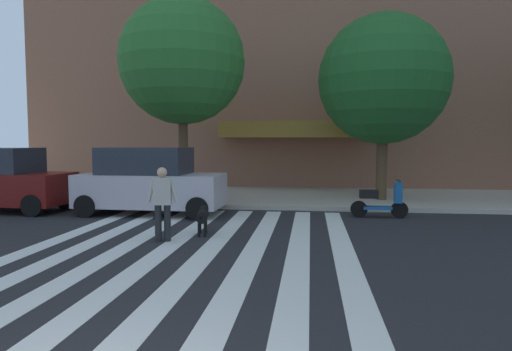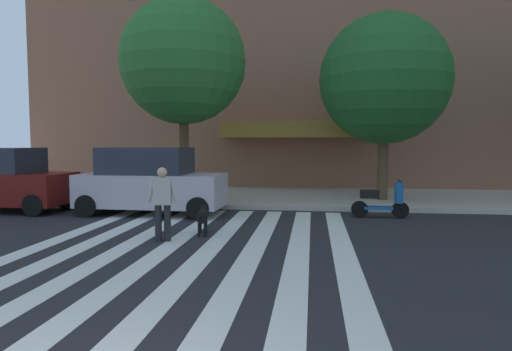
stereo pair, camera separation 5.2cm
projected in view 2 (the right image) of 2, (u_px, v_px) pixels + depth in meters
name	position (u px, v px, depth m)	size (l,w,h in m)	color
ground_plane	(207.00, 255.00, 8.64)	(160.00, 160.00, 0.00)	#232326
sidewalk_far	(261.00, 196.00, 17.43)	(80.00, 6.00, 0.15)	#B1A595
crosswalk_stripes	(182.00, 254.00, 8.70)	(6.75, 11.18, 0.01)	silver
parked_car_near_curb	(1.00, 181.00, 14.20)	(4.35, 2.02, 2.02)	#5F1210
parked_car_behind_first	(150.00, 182.00, 13.57)	(4.37, 1.97, 2.03)	#B6AEB6
parked_scooter	(380.00, 201.00, 12.90)	(1.63, 0.50, 1.11)	black
street_tree_nearest	(183.00, 62.00, 15.39)	(4.35, 4.35, 7.01)	#4C3823
street_tree_middle	(384.00, 80.00, 15.64)	(4.56, 4.56, 6.53)	#4C3823
pedestrian_dog_walker	(163.00, 200.00, 9.79)	(0.71, 0.30, 1.64)	black
dog_on_leash	(203.00, 216.00, 10.55)	(0.37, 1.04, 0.65)	black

